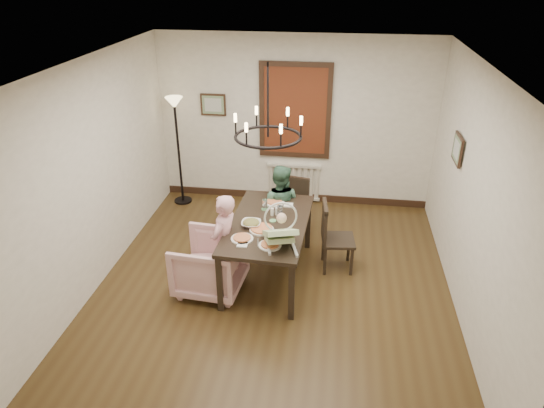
% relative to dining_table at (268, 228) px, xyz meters
% --- Properties ---
extents(room_shell, '(4.51, 5.00, 2.81)m').
position_rel_dining_table_xyz_m(room_shell, '(0.10, 0.19, 0.68)').
color(room_shell, '#463218').
rests_on(room_shell, ground).
extents(dining_table, '(1.05, 1.77, 0.81)m').
position_rel_dining_table_xyz_m(dining_table, '(0.00, 0.00, 0.00)').
color(dining_table, black).
rests_on(dining_table, room_shell).
extents(chair_far, '(0.48, 0.48, 0.90)m').
position_rel_dining_table_xyz_m(chair_far, '(0.20, 1.09, -0.27)').
color(chair_far, black).
rests_on(chair_far, room_shell).
extents(chair_right, '(0.48, 0.48, 0.98)m').
position_rel_dining_table_xyz_m(chair_right, '(0.89, 0.32, -0.23)').
color(chair_right, black).
rests_on(chair_right, room_shell).
extents(armchair, '(0.89, 0.87, 0.75)m').
position_rel_dining_table_xyz_m(armchair, '(-0.69, -0.39, -0.35)').
color(armchair, beige).
rests_on(armchair, room_shell).
extents(elderly_woman, '(0.36, 0.45, 1.08)m').
position_rel_dining_table_xyz_m(elderly_woman, '(-0.51, -0.33, -0.18)').
color(elderly_woman, '#D4969D').
rests_on(elderly_woman, room_shell).
extents(seated_man, '(0.56, 0.46, 1.05)m').
position_rel_dining_table_xyz_m(seated_man, '(0.05, 0.78, -0.20)').
color(seated_man, '#3E6950').
rests_on(seated_man, room_shell).
extents(baby_bouncer, '(0.55, 0.66, 0.37)m').
position_rel_dining_table_xyz_m(baby_bouncer, '(0.21, -0.51, 0.27)').
color(baby_bouncer, '#B3CC8D').
rests_on(baby_bouncer, dining_table).
extents(salad_bowl, '(0.29, 0.29, 0.07)m').
position_rel_dining_table_xyz_m(salad_bowl, '(-0.20, -0.12, 0.12)').
color(salad_bowl, white).
rests_on(salad_bowl, dining_table).
extents(pizza_platter, '(0.30, 0.30, 0.04)m').
position_rel_dining_table_xyz_m(pizza_platter, '(-0.05, -0.21, 0.11)').
color(pizza_platter, tan).
rests_on(pizza_platter, dining_table).
extents(drinking_glass, '(0.06, 0.06, 0.13)m').
position_rel_dining_table_xyz_m(drinking_glass, '(0.14, 0.05, 0.15)').
color(drinking_glass, silver).
rests_on(drinking_glass, dining_table).
extents(window_blinds, '(1.00, 0.03, 1.40)m').
position_rel_dining_table_xyz_m(window_blinds, '(0.10, 2.28, 0.88)').
color(window_blinds, '#601E13').
rests_on(window_blinds, room_shell).
extents(radiator, '(0.92, 0.12, 0.62)m').
position_rel_dining_table_xyz_m(radiator, '(0.10, 2.30, -0.37)').
color(radiator, silver).
rests_on(radiator, room_shell).
extents(picture_back, '(0.42, 0.03, 0.36)m').
position_rel_dining_table_xyz_m(picture_back, '(-1.25, 2.29, 0.93)').
color(picture_back, black).
rests_on(picture_back, room_shell).
extents(picture_right, '(0.03, 0.42, 0.36)m').
position_rel_dining_table_xyz_m(picture_right, '(2.31, 0.72, 0.93)').
color(picture_right, black).
rests_on(picture_right, room_shell).
extents(floor_lamp, '(0.30, 0.30, 1.80)m').
position_rel_dining_table_xyz_m(floor_lamp, '(-1.80, 1.97, 0.18)').
color(floor_lamp, black).
rests_on(floor_lamp, room_shell).
extents(chandelier, '(0.80, 0.80, 0.04)m').
position_rel_dining_table_xyz_m(chandelier, '(-0.00, 0.00, 1.23)').
color(chandelier, black).
rests_on(chandelier, room_shell).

